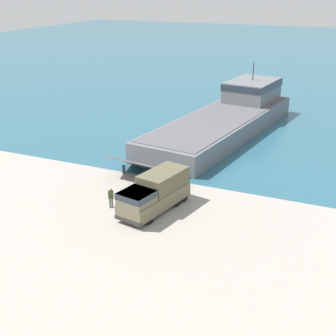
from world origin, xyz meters
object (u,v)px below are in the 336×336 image
at_px(military_truck, 155,192).
at_px(soldier_on_ramp, 111,196).
at_px(landing_craft, 228,116).
at_px(mooring_bollard, 124,169).

height_order(military_truck, soldier_on_ramp, military_truck).
xyz_separation_m(landing_craft, mooring_bollard, (-5.13, -18.73, -1.32)).
xyz_separation_m(landing_craft, soldier_on_ramp, (-2.39, -25.88, -0.77)).
bearing_deg(soldier_on_ramp, military_truck, 81.22).
bearing_deg(military_truck, mooring_bollard, -122.56).
distance_m(landing_craft, mooring_bollard, 19.46).
height_order(military_truck, mooring_bollard, military_truck).
relative_size(landing_craft, military_truck, 4.50).
bearing_deg(military_truck, landing_craft, -166.22).
bearing_deg(landing_craft, military_truck, -79.87).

